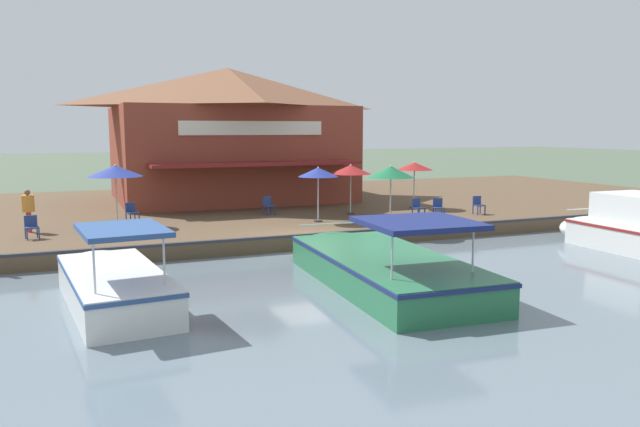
% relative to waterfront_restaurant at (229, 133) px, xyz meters
% --- Properties ---
extents(ground_plane, '(220.00, 220.00, 0.00)m').
position_rel_waterfront_restaurant_xyz_m(ground_plane, '(13.71, -0.56, -4.37)').
color(ground_plane, '#4C5B47').
extents(quay_deck, '(22.00, 56.00, 0.60)m').
position_rel_waterfront_restaurant_xyz_m(quay_deck, '(2.71, -0.56, -4.07)').
color(quay_deck, brown).
rests_on(quay_deck, ground).
extents(quay_edge_fender, '(0.20, 50.40, 0.10)m').
position_rel_waterfront_restaurant_xyz_m(quay_edge_fender, '(13.61, -0.56, -3.72)').
color(quay_edge_fender, '#2D2D33').
rests_on(quay_edge_fender, quay_deck).
extents(waterfront_restaurant, '(11.51, 12.95, 7.40)m').
position_rel_waterfront_restaurant_xyz_m(waterfront_restaurant, '(0.00, 0.00, 0.00)').
color(waterfront_restaurant, brown).
rests_on(waterfront_restaurant, quay_deck).
extents(patio_umbrella_by_entrance, '(1.93, 1.93, 2.36)m').
position_rel_waterfront_restaurant_xyz_m(patio_umbrella_by_entrance, '(8.63, 3.59, -1.68)').
color(patio_umbrella_by_entrance, '#B7B7B7').
rests_on(patio_umbrella_by_entrance, quay_deck).
extents(patio_umbrella_mid_patio_left, '(1.97, 1.97, 2.48)m').
position_rel_waterfront_restaurant_xyz_m(patio_umbrella_mid_patio_left, '(11.92, 3.89, -1.58)').
color(patio_umbrella_mid_patio_left, '#B7B7B7').
rests_on(patio_umbrella_mid_patio_left, quay_deck).
extents(patio_umbrella_mid_patio_right, '(1.86, 1.86, 2.37)m').
position_rel_waterfront_restaurant_xyz_m(patio_umbrella_mid_patio_right, '(7.88, 7.50, -1.65)').
color(patio_umbrella_mid_patio_right, '#B7B7B7').
rests_on(patio_umbrella_mid_patio_right, quay_deck).
extents(patio_umbrella_far_corner, '(1.73, 1.73, 2.39)m').
position_rel_waterfront_restaurant_xyz_m(patio_umbrella_far_corner, '(10.36, 1.21, -1.63)').
color(patio_umbrella_far_corner, '#B7B7B7').
rests_on(patio_umbrella_far_corner, quay_deck).
extents(patio_umbrella_back_row, '(2.18, 2.18, 2.57)m').
position_rel_waterfront_restaurant_xyz_m(patio_umbrella_back_row, '(8.45, -6.94, -1.48)').
color(patio_umbrella_back_row, '#B7B7B7').
rests_on(patio_umbrella_back_row, quay_deck).
extents(cafe_chair_facing_river, '(0.51, 0.51, 0.85)m').
position_rel_waterfront_restaurant_xyz_m(cafe_chair_facing_river, '(10.23, -10.08, -3.30)').
color(cafe_chair_facing_river, navy).
rests_on(cafe_chair_facing_river, quay_deck).
extents(cafe_chair_under_first_umbrella, '(0.49, 0.49, 0.85)m').
position_rel_waterfront_restaurant_xyz_m(cafe_chair_under_first_umbrella, '(10.76, 5.96, -3.30)').
color(cafe_chair_under_first_umbrella, navy).
rests_on(cafe_chair_under_first_umbrella, quay_deck).
extents(cafe_chair_mid_patio, '(0.57, 0.57, 0.85)m').
position_rel_waterfront_restaurant_xyz_m(cafe_chair_mid_patio, '(7.41, -6.26, -3.30)').
color(cafe_chair_mid_patio, navy).
rests_on(cafe_chair_mid_patio, quay_deck).
extents(cafe_chair_beside_entrance, '(0.53, 0.53, 0.85)m').
position_rel_waterfront_restaurant_xyz_m(cafe_chair_beside_entrance, '(7.35, -0.06, -3.30)').
color(cafe_chair_beside_entrance, navy).
rests_on(cafe_chair_beside_entrance, quay_deck).
extents(cafe_chair_back_row_seat, '(0.56, 0.56, 0.85)m').
position_rel_waterfront_restaurant_xyz_m(cafe_chair_back_row_seat, '(11.08, 6.86, -3.30)').
color(cafe_chair_back_row_seat, navy).
rests_on(cafe_chair_back_row_seat, quay_deck).
extents(cafe_chair_far_corner_seat, '(0.47, 0.47, 0.85)m').
position_rel_waterfront_restaurant_xyz_m(cafe_chair_far_corner_seat, '(11.00, 9.13, -3.30)').
color(cafe_chair_far_corner_seat, navy).
rests_on(cafe_chair_far_corner_seat, quay_deck).
extents(person_mid_patio, '(0.47, 0.47, 1.67)m').
position_rel_waterfront_restaurant_xyz_m(person_mid_patio, '(8.59, -10.23, -2.73)').
color(person_mid_patio, '#B23338').
rests_on(person_mid_patio, quay_deck).
extents(motorboat_far_downstream, '(6.93, 2.73, 2.24)m').
position_rel_waterfront_restaurant_xyz_m(motorboat_far_downstream, '(18.19, -7.93, -3.74)').
color(motorboat_far_downstream, white).
rests_on(motorboat_far_downstream, river_water).
extents(motorboat_mid_row, '(9.53, 3.72, 2.18)m').
position_rel_waterfront_restaurant_xyz_m(motorboat_mid_row, '(18.75, -0.45, -3.76)').
color(motorboat_mid_row, '#287047').
rests_on(motorboat_mid_row, river_water).
extents(tree_upstream_bank, '(4.10, 3.91, 6.38)m').
position_rel_waterfront_restaurant_xyz_m(tree_upstream_bank, '(-5.59, 2.00, 0.53)').
color(tree_upstream_bank, brown).
rests_on(tree_upstream_bank, quay_deck).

